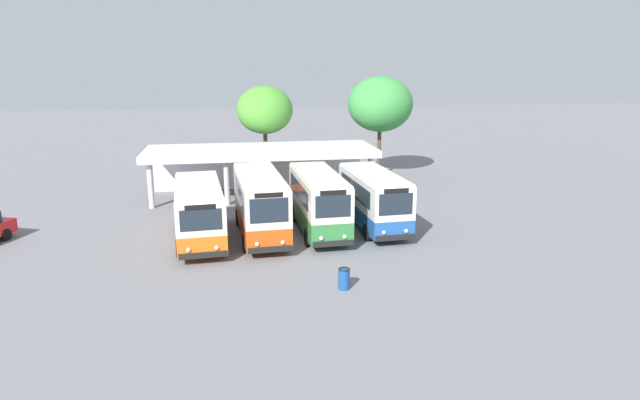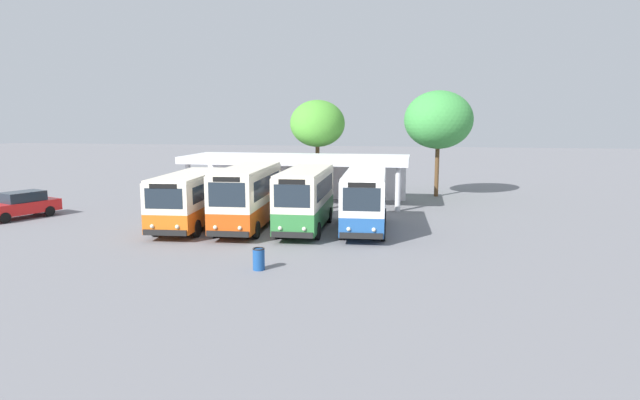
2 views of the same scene
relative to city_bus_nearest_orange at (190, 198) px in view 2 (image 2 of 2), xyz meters
name	(u,v)px [view 2 (image 2 of 2)]	position (x,y,z in m)	size (l,w,h in m)	color
ground_plane	(276,238)	(5.35, -1.76, -1.69)	(180.00, 180.00, 0.00)	slate
city_bus_nearest_orange	(190,198)	(0.00, 0.00, 0.00)	(2.88, 7.74, 3.04)	black
city_bus_second_in_row	(247,195)	(3.20, 0.33, 0.18)	(2.64, 7.81, 3.41)	black
city_bus_middle_cream	(305,197)	(6.40, 0.55, 0.14)	(2.43, 7.49, 3.32)	black
city_bus_fourth_amber	(365,199)	(9.60, 0.82, 0.07)	(2.58, 7.28, 3.19)	black
parked_car_flank	(21,205)	(-11.39, 0.85, -0.86)	(3.26, 4.73, 1.62)	black
terminal_canopy	(299,166)	(3.86, 10.31, 0.95)	(15.82, 5.60, 3.40)	silver
waiting_chair_end_by_column	(280,197)	(2.81, 8.86, -1.17)	(0.45, 0.45, 0.86)	slate
waiting_chair_second_from_end	(290,197)	(3.51, 8.81, -1.17)	(0.45, 0.45, 0.86)	slate
waiting_chair_middle_seat	(299,198)	(4.21, 8.77, -1.17)	(0.45, 0.45, 0.86)	slate
waiting_chair_fourth_seat	(309,198)	(4.91, 8.84, -1.17)	(0.45, 0.45, 0.86)	slate
waiting_chair_fifth_seat	(319,198)	(5.61, 8.78, -1.17)	(0.45, 0.45, 0.86)	slate
roadside_tree_behind_canopy	(317,124)	(4.49, 14.32, 3.91)	(4.31, 4.31, 7.46)	brown
roadside_tree_east_of_canopy	(438,120)	(13.81, 14.82, 4.21)	(5.21, 5.21, 8.13)	brown
litter_bin_apron	(259,259)	(6.16, -7.42, -1.24)	(0.49, 0.49, 0.90)	#19478C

